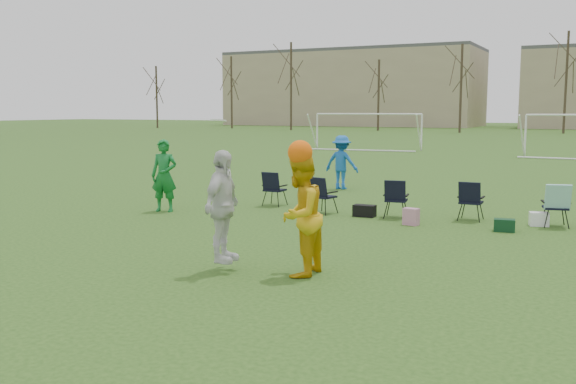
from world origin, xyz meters
The scene contains 7 objects.
ground centered at (0.00, 0.00, 0.00)m, with size 260.00×260.00×0.00m, color #264A17.
fielder_green_near centered at (-5.71, 6.03, 0.96)m, with size 0.70×0.46×1.93m, color #14702D.
fielder_blue centered at (-3.32, 12.67, 0.92)m, with size 1.18×0.68×1.83m, color blue.
center_contest centered at (-0.09, 1.50, 1.07)m, with size 1.95×1.42×2.55m.
sideline_setup centered at (2.20, 7.95, 0.54)m, with size 11.05×1.88×1.86m.
goal_left centered at (-10.00, 34.00, 1.92)m, with size 7.39×0.76×2.46m.
tree_line centered at (0.24, 69.85, 5.09)m, with size 110.28×3.28×11.40m.
Camera 1 is at (4.84, -7.63, 2.71)m, focal length 40.00 mm.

